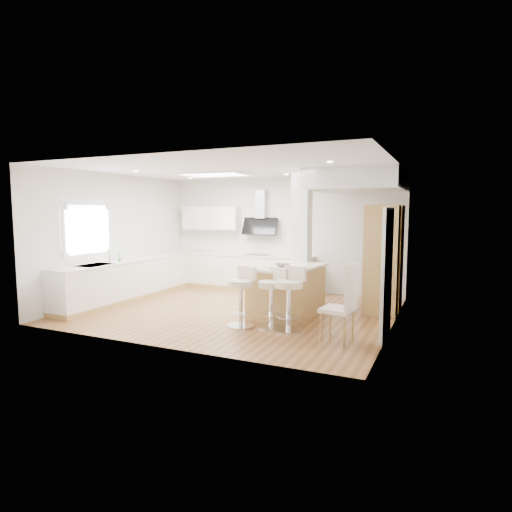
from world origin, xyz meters
The scene contains 18 objects.
ground centered at (0.00, 0.00, 0.00)m, with size 6.00×6.00×0.00m, color #956337.
ceiling centered at (0.00, 0.00, 0.00)m, with size 6.00×5.00×0.02m, color silver.
wall_back centered at (0.00, 2.50, 1.40)m, with size 6.00×0.04×2.80m, color silver.
wall_left centered at (-3.00, 0.00, 1.40)m, with size 0.04×5.00×2.80m, color silver.
wall_right centered at (3.00, 0.00, 1.40)m, with size 0.04×5.00×2.80m, color silver.
skylight centered at (-0.79, 0.60, 2.77)m, with size 4.10×2.10×0.06m.
window_left centered at (-2.96, -0.90, 1.69)m, with size 0.06×1.28×1.07m.
doorway_right centered at (2.97, -0.60, 1.00)m, with size 0.05×1.00×2.10m.
counter_left centered at (-2.70, 0.23, 0.46)m, with size 0.63×4.50×1.35m.
counter_back centered at (-0.91, 2.22, 0.70)m, with size 3.62×0.63×2.50m.
pillar centered at (1.05, 0.95, 1.40)m, with size 0.35×0.35×2.80m.
soffit centered at (2.10, 1.40, 2.60)m, with size 1.78×2.20×0.40m.
oven_column centered at (2.68, 1.23, 1.05)m, with size 0.63×1.21×2.10m.
peninsula centered at (1.06, 0.07, 0.48)m, with size 1.22×1.68×1.03m.
bar_stool_a centered at (0.63, -1.01, 0.58)m, with size 0.57×0.57×1.04m.
bar_stool_b centered at (1.13, -0.83, 0.58)m, with size 0.60×0.60×1.02m.
bar_stool_c centered at (1.47, -0.91, 0.60)m, with size 0.60×0.60×1.07m.
dining_chair centered at (2.43, -1.13, 0.64)m, with size 0.52×0.52×1.20m.
Camera 1 is at (3.83, -7.47, 2.00)m, focal length 30.00 mm.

